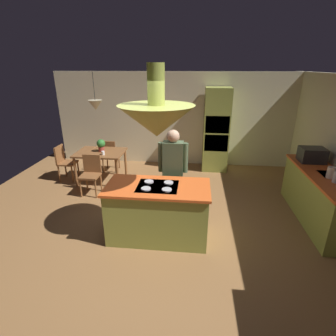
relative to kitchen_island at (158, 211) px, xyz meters
name	(u,v)px	position (x,y,z in m)	size (l,w,h in m)	color
ground	(160,229)	(0.00, 0.20, -0.47)	(8.16, 8.16, 0.00)	olive
wall_back	(176,120)	(0.00, 3.65, 0.81)	(6.80, 0.10, 2.55)	beige
kitchen_island	(158,211)	(0.00, 0.00, 0.00)	(1.65, 0.83, 0.94)	#939E42
counter_run_right	(320,197)	(2.84, 0.80, 0.01)	(0.73, 2.17, 0.92)	#939E42
oven_tower	(216,130)	(1.10, 3.24, 0.63)	(0.66, 0.62, 2.19)	#939E42
dining_table	(101,156)	(-1.70, 2.10, 0.19)	(1.13, 0.86, 0.76)	brown
person_at_island	(173,169)	(0.18, 0.69, 0.49)	(0.53, 0.22, 1.67)	tan
range_hood	(157,119)	(0.00, 0.00, 1.51)	(1.10, 1.10, 1.00)	#939E42
pendant_light_over_table	(96,105)	(-1.70, 2.10, 1.40)	(0.32, 0.32, 0.82)	beige
chair_facing_island	(91,172)	(-1.70, 1.45, 0.04)	(0.40, 0.40, 0.87)	brown
chair_by_back_wall	(110,153)	(-1.70, 2.75, 0.04)	(0.40, 0.40, 0.87)	brown
chair_at_corner	(64,160)	(-2.64, 2.10, 0.04)	(0.40, 0.40, 0.87)	brown
potted_plant_on_table	(101,145)	(-1.67, 2.13, 0.46)	(0.20, 0.20, 0.30)	#99382D
cup_on_table	(103,153)	(-1.55, 1.89, 0.34)	(0.07, 0.07, 0.09)	white
canister_tea	(331,173)	(2.84, 0.63, 0.55)	(0.14, 0.14, 0.19)	silver
microwave_on_counter	(312,155)	(2.84, 1.44, 0.60)	(0.46, 0.36, 0.28)	#232326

